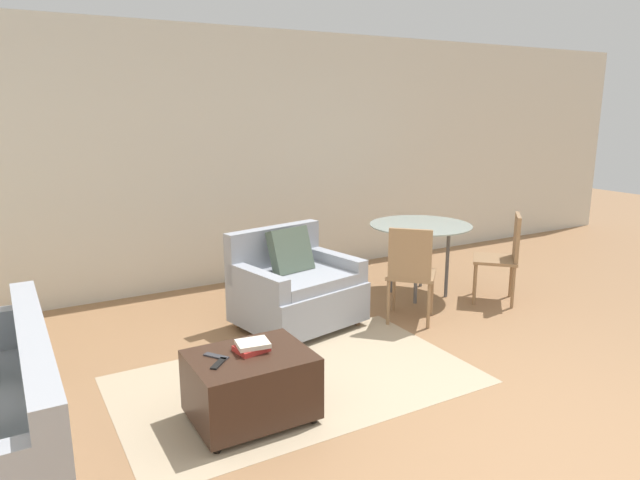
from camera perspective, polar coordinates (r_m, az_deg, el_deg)
name	(u,v)px	position (r m, az deg, el deg)	size (l,w,h in m)	color
ground_plane	(479,413)	(3.98, 15.58, -16.34)	(20.00, 20.00, 0.00)	#936B47
wall_back	(255,158)	(6.44, -6.51, 8.17)	(12.00, 0.06, 2.75)	beige
area_rug	(297,380)	(4.25, -2.29, -13.79)	(2.54, 1.53, 0.01)	tan
armchair	(295,288)	(5.12, -2.50, -4.85)	(1.14, 1.00, 0.89)	#999EA8
ottoman	(251,384)	(3.70, -6.94, -14.11)	(0.74, 0.57, 0.44)	#382319
book_stack	(252,346)	(3.65, -6.81, -10.51)	(0.22, 0.19, 0.06)	#B72D28
tv_remote_primary	(219,363)	(3.51, -10.10, -12.06)	(0.14, 0.14, 0.01)	black
tv_remote_secondary	(216,356)	(3.61, -10.34, -11.36)	(0.13, 0.16, 0.01)	#333338
dining_table	(420,233)	(5.95, 9.99, 0.69)	(1.04, 1.04, 0.75)	#8C9E99
dining_chair_near_left	(411,268)	(5.17, 9.05, -2.82)	(0.59, 0.59, 0.90)	#93704C
dining_chair_near_right	(505,252)	(5.97, 17.99, -1.15)	(0.59, 0.59, 0.90)	#93704C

